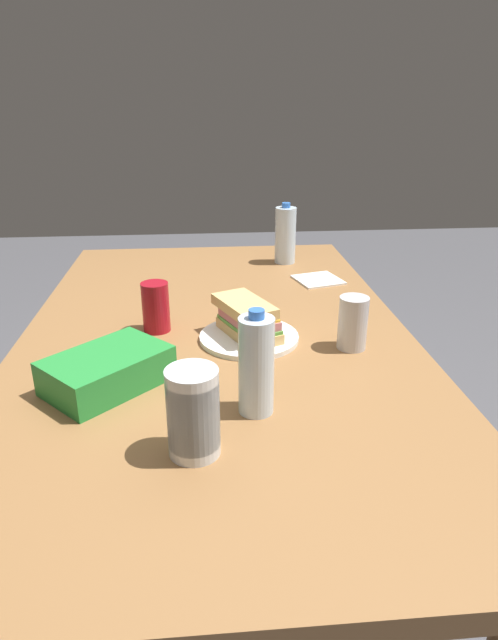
{
  "coord_description": "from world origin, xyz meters",
  "views": [
    {
      "loc": [
        -1.21,
        0.03,
        1.26
      ],
      "look_at": [
        -0.05,
        -0.08,
        0.77
      ],
      "focal_mm": 30.5,
      "sensor_mm": 36.0,
      "label": 1
    }
  ],
  "objects": [
    {
      "name": "ground_plane",
      "position": [
        0.0,
        0.0,
        0.0
      ],
      "size": [
        8.0,
        8.0,
        0.0
      ],
      "primitive_type": "plane",
      "color": "#4C4C51"
    },
    {
      "name": "dining_table",
      "position": [
        0.0,
        0.0,
        0.63
      ],
      "size": [
        1.6,
        0.94,
        0.72
      ],
      "color": "olive",
      "rests_on": "ground_plane"
    },
    {
      "name": "paper_plate",
      "position": [
        -0.05,
        -0.08,
        0.73
      ],
      "size": [
        0.23,
        0.23,
        0.01
      ],
      "primitive_type": "cylinder",
      "color": "white",
      "rests_on": "dining_table"
    },
    {
      "name": "sandwich",
      "position": [
        -0.04,
        -0.07,
        0.77
      ],
      "size": [
        0.2,
        0.16,
        0.08
      ],
      "color": "#DBB26B",
      "rests_on": "paper_plate"
    },
    {
      "name": "soda_can_red",
      "position": [
        0.03,
        0.14,
        0.78
      ],
      "size": [
        0.07,
        0.07,
        0.12
      ],
      "primitive_type": "cylinder",
      "color": "maroon",
      "rests_on": "dining_table"
    },
    {
      "name": "chip_bag",
      "position": [
        -0.24,
        0.22,
        0.76
      ],
      "size": [
        0.27,
        0.27,
        0.07
      ],
      "primitive_type": "cube",
      "rotation": [
        0.0,
        0.0,
        5.48
      ],
      "color": "#268C38",
      "rests_on": "dining_table"
    },
    {
      "name": "water_bottle_tall",
      "position": [
        0.58,
        -0.25,
        0.82
      ],
      "size": [
        0.07,
        0.07,
        0.2
      ],
      "color": "silver",
      "rests_on": "dining_table"
    },
    {
      "name": "plastic_cup_stack",
      "position": [
        -0.47,
        0.05,
        0.8
      ],
      "size": [
        0.08,
        0.08,
        0.15
      ],
      "color": "silver",
      "rests_on": "dining_table"
    },
    {
      "name": "water_bottle_spare",
      "position": [
        -0.36,
        -0.06,
        0.81
      ],
      "size": [
        0.06,
        0.06,
        0.2
      ],
      "color": "silver",
      "rests_on": "dining_table"
    },
    {
      "name": "soda_can_silver",
      "position": [
        -0.11,
        -0.3,
        0.78
      ],
      "size": [
        0.07,
        0.07,
        0.12
      ],
      "primitive_type": "cylinder",
      "color": "silver",
      "rests_on": "dining_table"
    },
    {
      "name": "paper_napkin",
      "position": [
        0.37,
        -0.33,
        0.72
      ],
      "size": [
        0.16,
        0.16,
        0.01
      ],
      "primitive_type": "cube",
      "rotation": [
        0.0,
        0.0,
        4.99
      ],
      "color": "white",
      "rests_on": "dining_table"
    }
  ]
}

